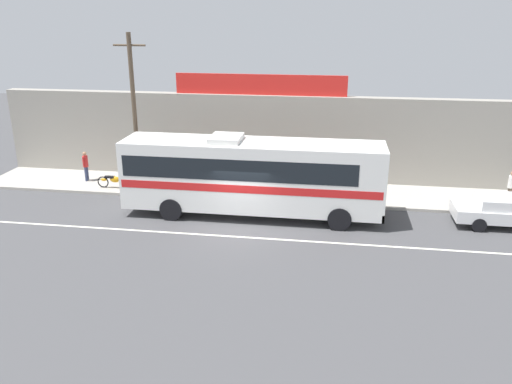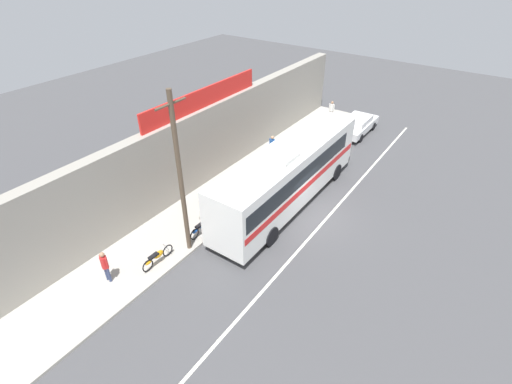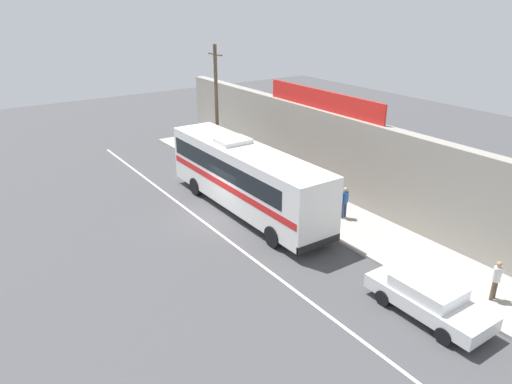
{
  "view_description": "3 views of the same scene",
  "coord_description": "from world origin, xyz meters",
  "views": [
    {
      "loc": [
        3.9,
        -20.63,
        9.13
      ],
      "look_at": [
        0.52,
        1.37,
        1.3
      ],
      "focal_mm": 36.28,
      "sensor_mm": 36.0,
      "label": 1
    },
    {
      "loc": [
        -15.52,
        -7.03,
        12.86
      ],
      "look_at": [
        -2.25,
        2.25,
        1.97
      ],
      "focal_mm": 26.4,
      "sensor_mm": 36.0,
      "label": 2
    },
    {
      "loc": [
        20.11,
        -11.16,
        10.85
      ],
      "look_at": [
        1.07,
        1.89,
        1.35
      ],
      "focal_mm": 33.5,
      "sensor_mm": 36.0,
      "label": 3
    }
  ],
  "objects": [
    {
      "name": "road_center_stripe",
      "position": [
        0.0,
        -0.8,
        0.0
      ],
      "size": [
        30.0,
        0.14,
        0.01
      ],
      "primitive_type": "cube",
      "color": "silver",
      "rests_on": "ground_plane"
    },
    {
      "name": "intercity_bus",
      "position": [
        0.19,
        1.77,
        2.07
      ],
      "size": [
        11.95,
        2.61,
        3.78
      ],
      "color": "white",
      "rests_on": "ground_plane"
    },
    {
      "name": "ground_plane",
      "position": [
        0.0,
        0.0,
        0.0
      ],
      "size": [
        70.0,
        70.0,
        0.0
      ],
      "primitive_type": "plane",
      "color": "#444447"
    },
    {
      "name": "storefront_billboard",
      "position": [
        -0.17,
        7.35,
        5.35
      ],
      "size": [
        9.36,
        0.12,
        1.1
      ],
      "primitive_type": "cube",
      "color": "red",
      "rests_on": "storefront_facade"
    },
    {
      "name": "motorcycle_green",
      "position": [
        -7.61,
        4.13,
        0.57
      ],
      "size": [
        1.86,
        0.56,
        0.94
      ],
      "color": "black",
      "rests_on": "sidewalk_slab"
    },
    {
      "name": "motorcycle_orange",
      "position": [
        -4.71,
        3.89,
        0.57
      ],
      "size": [
        1.92,
        0.56,
        0.94
      ],
      "color": "black",
      "rests_on": "sidewalk_slab"
    },
    {
      "name": "pedestrian_near_shop",
      "position": [
        12.59,
        4.92,
        1.09
      ],
      "size": [
        0.3,
        0.48,
        1.64
      ],
      "color": "brown",
      "rests_on": "sidewalk_slab"
    },
    {
      "name": "parked_car",
      "position": [
        11.66,
        2.19,
        0.74
      ],
      "size": [
        4.57,
        1.89,
        1.37
      ],
      "color": "silver",
      "rests_on": "ground_plane"
    },
    {
      "name": "pedestrian_far_left",
      "position": [
        -9.62,
        5.13,
        1.1
      ],
      "size": [
        0.3,
        0.48,
        1.66
      ],
      "color": "navy",
      "rests_on": "sidewalk_slab"
    },
    {
      "name": "storefront_facade",
      "position": [
        0.0,
        7.35,
        2.4
      ],
      "size": [
        30.0,
        0.7,
        4.8
      ],
      "primitive_type": "cube",
      "color": "gray",
      "rests_on": "ground_plane"
    },
    {
      "name": "sidewalk_slab",
      "position": [
        0.0,
        5.2,
        0.07
      ],
      "size": [
        30.0,
        3.6,
        0.14
      ],
      "primitive_type": "cube",
      "color": "#A8A399",
      "rests_on": "ground_plane"
    },
    {
      "name": "pedestrian_far_right",
      "position": [
        4.13,
        5.34,
        1.13
      ],
      "size": [
        0.3,
        0.48,
        1.7
      ],
      "color": "navy",
      "rests_on": "sidewalk_slab"
    },
    {
      "name": "utility_pole",
      "position": [
        -5.95,
        3.7,
        4.29
      ],
      "size": [
        1.6,
        0.22,
        8.03
      ],
      "color": "brown",
      "rests_on": "sidewalk_slab"
    }
  ]
}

